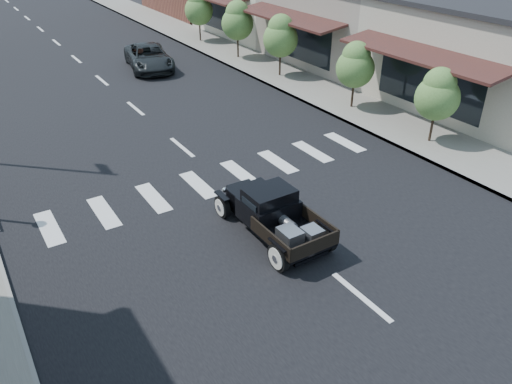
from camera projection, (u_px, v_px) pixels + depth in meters
ground at (288, 236)px, 14.06m from camera, size 120.00×120.00×0.00m
road at (114, 91)px, 25.03m from camera, size 14.00×80.00×0.02m
road_markings at (152, 123)px, 21.38m from camera, size 12.00×60.00×0.06m
sidewalk_right at (257, 64)px, 28.94m from camera, size 3.00×80.00×0.15m
storefront_near at (505, 52)px, 22.82m from camera, size 10.00×9.00×4.50m
storefront_mid at (368, 19)px, 29.41m from camera, size 10.00×9.00×4.50m
small_tree_a at (436, 107)px, 18.72m from camera, size 1.66×1.66×2.77m
small_tree_b at (354, 76)px, 22.00m from camera, size 1.69×1.69×2.82m
small_tree_c at (280, 46)px, 26.14m from camera, size 1.83×1.83×3.05m
small_tree_d at (238, 30)px, 29.35m from camera, size 1.88×1.88×3.13m
small_tree_e at (199, 17)px, 33.03m from camera, size 1.86×1.86×3.10m
hotrod_pickup at (273, 213)px, 13.81m from camera, size 1.91×4.04×1.40m
second_car at (149, 58)px, 28.06m from camera, size 3.07×5.10×1.32m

